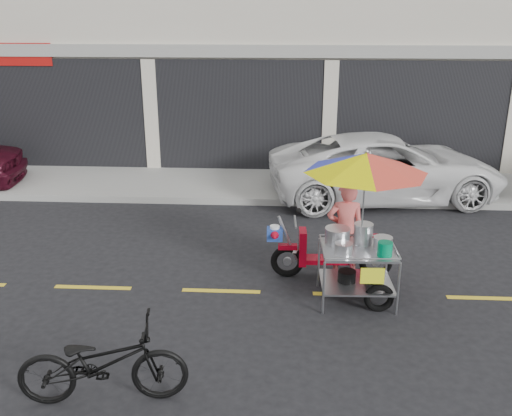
{
  "coord_description": "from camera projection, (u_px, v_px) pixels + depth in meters",
  "views": [
    {
      "loc": [
        -1.02,
        -7.75,
        4.11
      ],
      "look_at": [
        -1.5,
        0.6,
        1.15
      ],
      "focal_mm": 40.0,
      "sensor_mm": 36.0,
      "label": 1
    }
  ],
  "objects": [
    {
      "name": "sidewalk",
      "position": [
        330.0,
        184.0,
        13.77
      ],
      "size": [
        45.0,
        3.0,
        0.15
      ],
      "primitive_type": "cube",
      "color": "gray",
      "rests_on": "ground"
    },
    {
      "name": "centerline",
      "position": [
        353.0,
        294.0,
        8.61
      ],
      "size": [
        42.0,
        0.1,
        0.01
      ],
      "primitive_type": "cube",
      "color": "gold",
      "rests_on": "ground"
    },
    {
      "name": "white_pickup",
      "position": [
        386.0,
        167.0,
        12.73
      ],
      "size": [
        5.5,
        3.14,
        1.45
      ],
      "primitive_type": "imported",
      "rotation": [
        0.0,
        0.0,
        1.72
      ],
      "color": "white",
      "rests_on": "ground"
    },
    {
      "name": "food_vendor_rig",
      "position": [
        356.0,
        202.0,
        8.29
      ],
      "size": [
        2.29,
        1.79,
        2.27
      ],
      "rotation": [
        0.0,
        0.0,
        0.03
      ],
      "color": "black",
      "rests_on": "ground"
    },
    {
      "name": "shophouse_block",
      "position": [
        419.0,
        2.0,
        17.01
      ],
      "size": [
        36.0,
        8.11,
        10.4
      ],
      "color": "beige",
      "rests_on": "ground"
    },
    {
      "name": "ground",
      "position": [
        353.0,
        295.0,
        8.61
      ],
      "size": [
        90.0,
        90.0,
        0.0
      ],
      "primitive_type": "plane",
      "color": "black"
    },
    {
      "name": "near_bicycle",
      "position": [
        103.0,
        363.0,
        6.15
      ],
      "size": [
        1.9,
        0.88,
        0.96
      ],
      "primitive_type": "imported",
      "rotation": [
        0.0,
        0.0,
        1.71
      ],
      "color": "black",
      "rests_on": "ground"
    }
  ]
}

